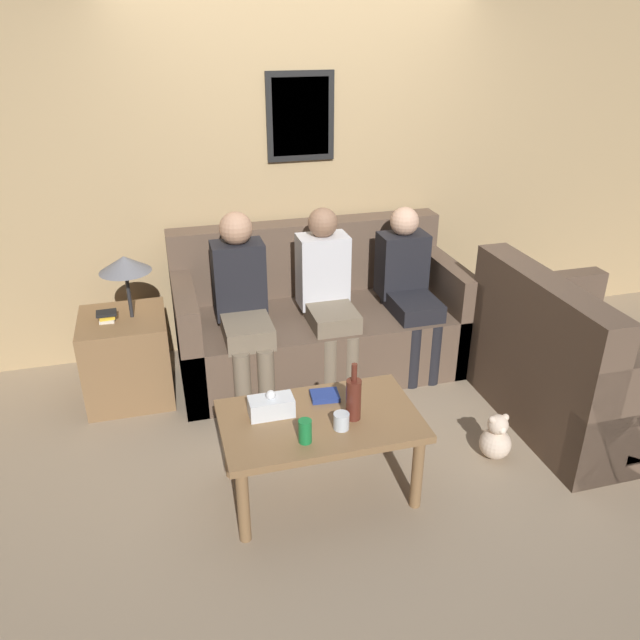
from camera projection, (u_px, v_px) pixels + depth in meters
name	position (u px, v px, depth m)	size (l,w,h in m)	color
ground_plane	(340.00, 402.00, 4.18)	(16.00, 16.00, 0.00)	gray
wall_back	(300.00, 173.00, 4.52)	(9.00, 0.08, 2.60)	tan
couch_main	(318.00, 321.00, 4.52)	(2.00, 0.95, 0.99)	brown
couch_side	(576.00, 372.00, 3.87)	(0.95, 1.27, 0.99)	brown
coffee_table	(320.00, 428.00, 3.22)	(1.02, 0.62, 0.47)	olive
side_table_with_lamp	(127.00, 352.00, 4.11)	(0.55, 0.55, 1.00)	olive
wine_bottle	(354.00, 398.00, 3.14)	(0.08, 0.08, 0.32)	#562319
drinking_glass	(341.00, 421.00, 3.09)	(0.08, 0.08, 0.09)	silver
book_stack	(325.00, 396.00, 3.35)	(0.16, 0.13, 0.03)	navy
soda_can	(305.00, 431.00, 2.99)	(0.07, 0.07, 0.12)	#197A38
tissue_box	(271.00, 406.00, 3.19)	(0.23, 0.12, 0.14)	silver
person_left	(243.00, 299.00, 4.07)	(0.34, 0.62, 1.21)	#756651
person_middle	(327.00, 291.00, 4.23)	(0.34, 0.59, 1.19)	#756651
person_right	(408.00, 284.00, 4.39)	(0.34, 0.62, 1.15)	black
teddy_bear	(496.00, 439.00, 3.60)	(0.18, 0.18, 0.29)	beige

